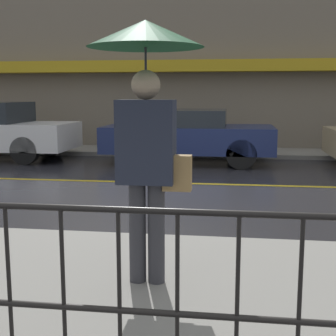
{
  "coord_description": "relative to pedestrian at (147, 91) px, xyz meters",
  "views": [
    {
      "loc": [
        0.43,
        -9.05,
        1.74
      ],
      "look_at": [
        -0.39,
        -3.13,
        0.8
      ],
      "focal_mm": 50.0,
      "sensor_mm": 36.0,
      "label": 1
    }
  ],
  "objects": [
    {
      "name": "sidewalk_far",
      "position": [
        0.28,
        9.95,
        -1.71
      ],
      "size": [
        28.0,
        1.85,
        0.12
      ],
      "color": "gray",
      "rests_on": "ground_plane"
    },
    {
      "name": "pedestrian",
      "position": [
        0.0,
        0.0,
        0.0
      ],
      "size": [
        0.96,
        0.96,
        2.22
      ],
      "color": "#333338",
      "rests_on": "sidewalk_near"
    },
    {
      "name": "lane_marking",
      "position": [
        0.28,
        5.21,
        -1.76
      ],
      "size": [
        25.2,
        0.12,
        0.01
      ],
      "color": "gold",
      "rests_on": "ground_plane"
    },
    {
      "name": "ground_plane",
      "position": [
        0.28,
        5.21,
        -1.77
      ],
      "size": [
        80.0,
        80.0,
        0.0
      ],
      "primitive_type": "plane",
      "color": "black"
    },
    {
      "name": "sidewalk_near",
      "position": [
        0.28,
        -0.18,
        -1.71
      ],
      "size": [
        28.0,
        3.16,
        0.12
      ],
      "color": "gray",
      "rests_on": "ground_plane"
    },
    {
      "name": "car_navy",
      "position": [
        -0.44,
        8.03,
        -1.04
      ],
      "size": [
        4.26,
        1.95,
        1.36
      ],
      "color": "#19234C",
      "rests_on": "ground_plane"
    },
    {
      "name": "building_storefront",
      "position": [
        0.28,
        11.0,
        1.19
      ],
      "size": [
        28.0,
        0.85,
        5.95
      ],
      "color": "#706656",
      "rests_on": "ground_plane"
    },
    {
      "name": "railing_foreground",
      "position": [
        0.28,
        -1.51,
        -1.01
      ],
      "size": [
        12.0,
        0.04,
        1.04
      ],
      "color": "black",
      "rests_on": "sidewalk_near"
    }
  ]
}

